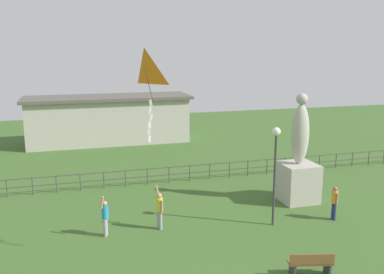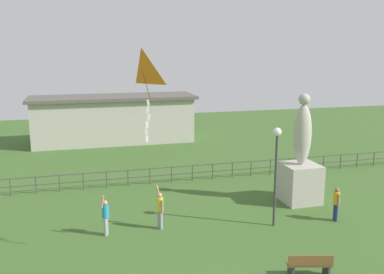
# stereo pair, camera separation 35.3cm
# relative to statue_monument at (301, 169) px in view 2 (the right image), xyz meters

# --- Properties ---
(statue_monument) EXTENTS (1.73, 1.73, 5.46)m
(statue_monument) POSITION_rel_statue_monument_xyz_m (0.00, 0.00, 0.00)
(statue_monument) COLOR #B2AD9E
(statue_monument) RESTS_ON ground_plane
(lamppost) EXTENTS (0.36, 0.36, 4.35)m
(lamppost) POSITION_rel_statue_monument_xyz_m (-2.57, -2.42, 1.48)
(lamppost) COLOR #38383D
(lamppost) RESTS_ON ground_plane
(park_bench) EXTENTS (1.55, 0.76, 0.85)m
(park_bench) POSITION_rel_statue_monument_xyz_m (-3.32, -6.69, -1.23)
(park_bench) COLOR brown
(park_bench) RESTS_ON ground_plane
(person_0) EXTENTS (0.35, 0.44, 1.77)m
(person_0) POSITION_rel_statue_monument_xyz_m (-9.70, -1.51, -0.80)
(person_0) COLOR #99999E
(person_0) RESTS_ON ground_plane
(person_2) EXTENTS (0.29, 0.47, 1.55)m
(person_2) POSITION_rel_statue_monument_xyz_m (0.33, -2.65, -0.80)
(person_2) COLOR navy
(person_2) RESTS_ON ground_plane
(person_3) EXTENTS (0.30, 0.51, 1.89)m
(person_3) POSITION_rel_statue_monument_xyz_m (-7.42, -1.45, -0.74)
(person_3) COLOR #99999E
(person_3) RESTS_ON ground_plane
(kite_1) EXTENTS (0.87, 0.93, 2.80)m
(kite_1) POSITION_rel_statue_monument_xyz_m (-8.70, -5.84, 5.22)
(kite_1) COLOR orange
(waterfront_railing) EXTENTS (36.05, 0.06, 0.95)m
(waterfront_railing) POSITION_rel_statue_monument_xyz_m (-7.55, 4.74, -1.08)
(waterfront_railing) COLOR #4C4742
(waterfront_railing) RESTS_ON ground_plane
(pavilion_building) EXTENTS (13.29, 4.44, 3.82)m
(pavilion_building) POSITION_rel_statue_monument_xyz_m (-7.76, 16.74, 0.24)
(pavilion_building) COLOR #B7B2A3
(pavilion_building) RESTS_ON ground_plane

